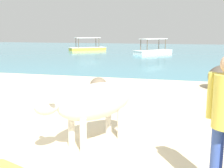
% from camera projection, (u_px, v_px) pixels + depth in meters
% --- Properties ---
extents(sand_beach, '(18.00, 14.00, 0.04)m').
position_uv_depth(sand_beach, '(52.00, 149.00, 4.53)').
color(sand_beach, beige).
rests_on(sand_beach, ground).
extents(water_surface, '(60.00, 36.00, 0.03)m').
position_uv_depth(water_surface, '(165.00, 53.00, 25.41)').
color(water_surface, teal).
rests_on(water_surface, ground).
extents(cow, '(1.30, 1.81, 1.07)m').
position_uv_depth(cow, '(94.00, 102.00, 4.59)').
color(cow, beige).
rests_on(cow, sand_beach).
extents(shore_rock_medium, '(0.75, 0.85, 0.51)m').
position_uv_depth(shore_rock_medium, '(99.00, 86.00, 8.29)').
color(shore_rock_medium, '#756651').
rests_on(shore_rock_medium, sand_beach).
extents(boat_white, '(3.17, 3.61, 1.29)m').
position_uv_depth(boat_white, '(153.00, 51.00, 23.84)').
color(boat_white, white).
rests_on(boat_white, water_surface).
extents(boat_yellow, '(3.51, 3.31, 1.29)m').
position_uv_depth(boat_yellow, '(88.00, 48.00, 28.07)').
color(boat_yellow, gold).
rests_on(boat_yellow, water_surface).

